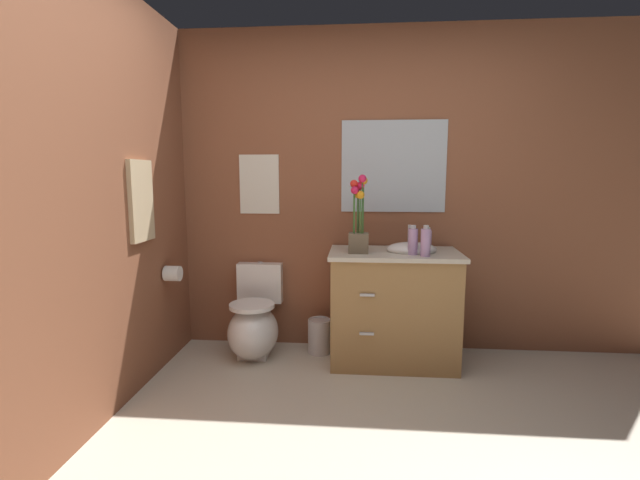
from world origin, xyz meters
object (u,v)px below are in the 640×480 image
at_px(vanity_cabinet, 394,306).
at_px(hanging_towel, 141,201).
at_px(trash_bin, 319,336).
at_px(flower_vase, 359,224).
at_px(wall_mirror, 393,166).
at_px(toilet, 254,325).
at_px(hand_wash_bottle, 413,241).
at_px(wall_poster, 259,184).
at_px(soap_bottle, 428,240).
at_px(toilet_paper_roll, 173,273).
at_px(lotion_bottle, 426,242).

bearing_deg(vanity_cabinet, hanging_towel, -164.13).
bearing_deg(trash_bin, flower_vase, -31.62).
distance_m(wall_mirror, hanging_towel, 1.84).
relative_size(toilet, hand_wash_bottle, 3.35).
bearing_deg(flower_vase, hand_wash_bottle, -7.29).
bearing_deg(wall_poster, soap_bottle, -9.10).
distance_m(trash_bin, wall_mirror, 1.44).
xyz_separation_m(wall_poster, wall_mirror, (1.05, 0.00, 0.14)).
distance_m(flower_vase, toilet_paper_roll, 1.39).
bearing_deg(hand_wash_bottle, flower_vase, 172.71).
relative_size(lotion_bottle, hanging_towel, 0.41).
distance_m(flower_vase, hand_wash_bottle, 0.40).
relative_size(soap_bottle, hand_wash_bottle, 0.82).
xyz_separation_m(trash_bin, wall_mirror, (0.56, 0.18, 1.31)).
relative_size(lotion_bottle, toilet_paper_roll, 1.93).
relative_size(toilet, soap_bottle, 4.09).
distance_m(toilet, hanging_towel, 1.25).
bearing_deg(trash_bin, hand_wash_bottle, -18.88).
bearing_deg(hanging_towel, lotion_bottle, 9.07).
bearing_deg(toilet, lotion_bottle, -9.25).
xyz_separation_m(vanity_cabinet, wall_mirror, (-0.00, 0.29, 1.02)).
xyz_separation_m(hand_wash_bottle, wall_poster, (-1.17, 0.41, 0.38)).
bearing_deg(hand_wash_bottle, trash_bin, 161.12).
xyz_separation_m(hand_wash_bottle, toilet_paper_roll, (-1.71, -0.06, -0.25)).
relative_size(trash_bin, hanging_towel, 0.52).
bearing_deg(toilet, flower_vase, -6.57).
xyz_separation_m(toilet, hanging_towel, (-0.60, -0.50, 0.98)).
bearing_deg(lotion_bottle, wall_mirror, 112.20).
height_order(lotion_bottle, hanging_towel, hanging_towel).
bearing_deg(lotion_bottle, hand_wash_bottle, 140.79).
relative_size(vanity_cabinet, hanging_towel, 1.95).
xyz_separation_m(vanity_cabinet, soap_bottle, (0.25, 0.09, 0.48)).
relative_size(toilet, lotion_bottle, 3.24).
relative_size(wall_poster, wall_mirror, 0.58).
height_order(vanity_cabinet, soap_bottle, vanity_cabinet).
distance_m(toilet, hand_wash_bottle, 1.36).
height_order(wall_mirror, hanging_towel, wall_mirror).
distance_m(soap_bottle, hand_wash_bottle, 0.24).
xyz_separation_m(soap_bottle, wall_poster, (-1.30, 0.21, 0.40)).
bearing_deg(wall_mirror, trash_bin, -162.43).
bearing_deg(toilet, soap_bottle, 2.60).
height_order(vanity_cabinet, wall_poster, wall_poster).
distance_m(toilet, trash_bin, 0.51).
height_order(vanity_cabinet, lotion_bottle, lotion_bottle).
distance_m(flower_vase, hanging_towel, 1.46).
relative_size(hand_wash_bottle, wall_poster, 0.44).
relative_size(flower_vase, wall_mirror, 0.69).
distance_m(hand_wash_bottle, wall_poster, 1.29).
bearing_deg(flower_vase, vanity_cabinet, 13.64).
relative_size(lotion_bottle, hand_wash_bottle, 1.03).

